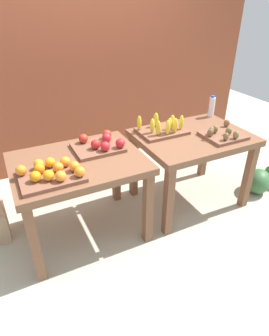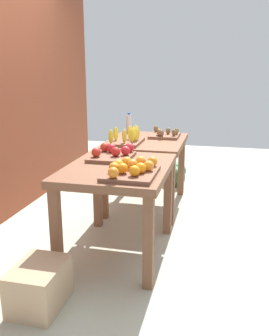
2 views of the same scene
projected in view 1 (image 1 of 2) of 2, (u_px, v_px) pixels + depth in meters
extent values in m
plane|color=#B4B5A0|center=(140.00, 214.00, 2.89)|extent=(8.00, 8.00, 0.00)
cube|color=brown|center=(84.00, 36.00, 3.17)|extent=(4.40, 0.12, 3.00)
cube|color=brown|center=(78.00, 163.00, 2.31)|extent=(1.04, 0.80, 0.06)
cube|color=brown|center=(35.00, 245.00, 2.06)|extent=(0.07, 0.07, 0.69)
cube|color=brown|center=(148.00, 208.00, 2.41)|extent=(0.07, 0.07, 0.69)
cube|color=brown|center=(21.00, 194.00, 2.58)|extent=(0.07, 0.07, 0.69)
cube|color=brown|center=(116.00, 171.00, 2.93)|extent=(0.07, 0.07, 0.69)
cube|color=brown|center=(193.00, 138.00, 2.73)|extent=(1.04, 0.80, 0.06)
cube|color=brown|center=(168.00, 202.00, 2.49)|extent=(0.07, 0.07, 0.69)
cube|color=brown|center=(248.00, 177.00, 2.84)|extent=(0.07, 0.07, 0.69)
cube|color=brown|center=(133.00, 166.00, 3.01)|extent=(0.07, 0.07, 0.69)
cube|color=brown|center=(204.00, 149.00, 3.36)|extent=(0.07, 0.07, 0.69)
cube|color=brown|center=(51.00, 176.00, 2.06)|extent=(0.44, 0.36, 0.03)
sphere|color=orange|center=(61.00, 176.00, 1.96)|extent=(0.11, 0.11, 0.08)
sphere|color=orange|center=(80.00, 172.00, 2.01)|extent=(0.09, 0.09, 0.08)
sphere|color=orange|center=(39.00, 169.00, 2.04)|extent=(0.08, 0.08, 0.08)
sphere|color=orange|center=(75.00, 166.00, 2.07)|extent=(0.11, 0.11, 0.08)
sphere|color=orange|center=(50.00, 163.00, 2.12)|extent=(0.10, 0.10, 0.08)
sphere|color=orange|center=(65.00, 162.00, 2.13)|extent=(0.09, 0.09, 0.08)
sphere|color=orange|center=(21.00, 170.00, 2.02)|extent=(0.10, 0.10, 0.08)
sphere|color=orange|center=(35.00, 177.00, 1.95)|extent=(0.08, 0.08, 0.08)
sphere|color=orange|center=(39.00, 164.00, 2.10)|extent=(0.10, 0.10, 0.08)
sphere|color=orange|center=(49.00, 175.00, 1.97)|extent=(0.09, 0.09, 0.08)
sphere|color=orange|center=(58.00, 167.00, 2.06)|extent=(0.10, 0.10, 0.08)
cube|color=brown|center=(98.00, 147.00, 2.45)|extent=(0.40, 0.34, 0.03)
sphere|color=red|center=(96.00, 144.00, 2.38)|extent=(0.11, 0.11, 0.08)
sphere|color=red|center=(120.00, 143.00, 2.40)|extent=(0.11, 0.11, 0.08)
sphere|color=red|center=(83.00, 139.00, 2.48)|extent=(0.11, 0.11, 0.08)
sphere|color=red|center=(107.00, 134.00, 2.55)|extent=(0.10, 0.10, 0.08)
sphere|color=red|center=(107.00, 138.00, 2.49)|extent=(0.09, 0.09, 0.08)
sphere|color=red|center=(105.00, 146.00, 2.35)|extent=(0.11, 0.11, 0.08)
cube|color=brown|center=(162.00, 131.00, 2.75)|extent=(0.44, 0.32, 0.03)
ellipsoid|color=yellow|center=(175.00, 125.00, 2.65)|extent=(0.05, 0.06, 0.14)
ellipsoid|color=yellow|center=(181.00, 122.00, 2.72)|extent=(0.07, 0.06, 0.14)
ellipsoid|color=yellow|center=(172.00, 122.00, 2.73)|extent=(0.06, 0.06, 0.14)
ellipsoid|color=yellow|center=(156.00, 120.00, 2.78)|extent=(0.07, 0.07, 0.14)
ellipsoid|color=yellow|center=(168.00, 127.00, 2.61)|extent=(0.05, 0.05, 0.14)
ellipsoid|color=yellow|center=(169.00, 125.00, 2.66)|extent=(0.05, 0.06, 0.14)
ellipsoid|color=yellow|center=(158.00, 128.00, 2.60)|extent=(0.06, 0.06, 0.14)
ellipsoid|color=yellow|center=(152.00, 126.00, 2.65)|extent=(0.06, 0.07, 0.14)
ellipsoid|color=yellow|center=(139.00, 123.00, 2.71)|extent=(0.05, 0.06, 0.14)
cube|color=brown|center=(223.00, 136.00, 2.66)|extent=(0.36, 0.32, 0.03)
ellipsoid|color=brown|center=(212.00, 131.00, 2.63)|extent=(0.07, 0.06, 0.07)
ellipsoid|color=brown|center=(227.00, 123.00, 2.79)|extent=(0.07, 0.07, 0.07)
ellipsoid|color=brown|center=(229.00, 131.00, 2.62)|extent=(0.07, 0.07, 0.07)
ellipsoid|color=brown|center=(210.00, 133.00, 2.59)|extent=(0.07, 0.07, 0.07)
ellipsoid|color=brown|center=(226.00, 136.00, 2.52)|extent=(0.07, 0.07, 0.07)
ellipsoid|color=brown|center=(236.00, 135.00, 2.55)|extent=(0.05, 0.06, 0.07)
ellipsoid|color=brown|center=(215.00, 129.00, 2.66)|extent=(0.07, 0.07, 0.07)
cylinder|color=silver|center=(212.00, 107.00, 3.08)|extent=(0.06, 0.06, 0.21)
cylinder|color=blue|center=(213.00, 97.00, 3.02)|extent=(0.03, 0.03, 0.02)
ellipsoid|color=#376639|center=(258.00, 181.00, 3.16)|extent=(0.41, 0.40, 0.27)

